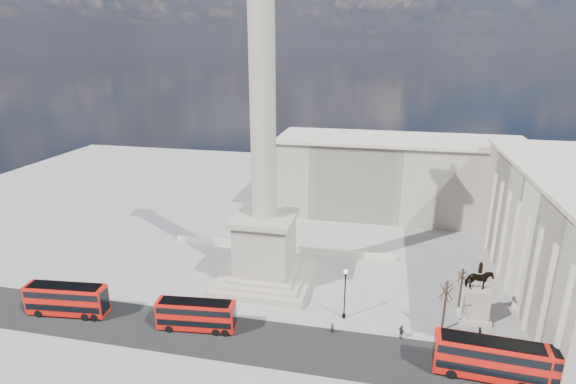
{
  "coord_description": "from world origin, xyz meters",
  "views": [
    {
      "loc": [
        16.69,
        -55.2,
        34.65
      ],
      "look_at": [
        4.04,
        2.84,
        15.45
      ],
      "focal_mm": 28.0,
      "sensor_mm": 36.0,
      "label": 1
    }
  ],
  "objects_px": {
    "red_bus_a": "(67,299)",
    "pedestrian_walking": "(332,329)",
    "equestrian_statue": "(476,300)",
    "pedestrian_crossing": "(401,332)",
    "nelsons_column": "(264,202)",
    "victorian_lamp": "(345,290)",
    "pedestrian_standing": "(479,333)",
    "red_bus_b": "(197,315)",
    "red_bus_c": "(490,359)"
  },
  "relations": [
    {
      "from": "equestrian_statue",
      "to": "pedestrian_crossing",
      "type": "xyz_separation_m",
      "value": [
        -9.54,
        -6.38,
        -2.01
      ]
    },
    {
      "from": "victorian_lamp",
      "to": "pedestrian_crossing",
      "type": "xyz_separation_m",
      "value": [
        7.41,
        -3.08,
        -3.28
      ]
    },
    {
      "from": "red_bus_c",
      "to": "pedestrian_standing",
      "type": "bearing_deg",
      "value": 91.41
    },
    {
      "from": "nelsons_column",
      "to": "red_bus_a",
      "type": "bearing_deg",
      "value": -148.09
    },
    {
      "from": "red_bus_b",
      "to": "red_bus_c",
      "type": "xyz_separation_m",
      "value": [
        34.76,
        -1.55,
        0.33
      ]
    },
    {
      "from": "red_bus_a",
      "to": "pedestrian_crossing",
      "type": "bearing_deg",
      "value": -0.34
    },
    {
      "from": "red_bus_b",
      "to": "equestrian_statue",
      "type": "bearing_deg",
      "value": 9.92
    },
    {
      "from": "red_bus_a",
      "to": "red_bus_b",
      "type": "xyz_separation_m",
      "value": [
        18.4,
        0.54,
        -0.19
      ]
    },
    {
      "from": "victorian_lamp",
      "to": "pedestrian_standing",
      "type": "xyz_separation_m",
      "value": [
        16.79,
        -1.21,
        -3.34
      ]
    },
    {
      "from": "victorian_lamp",
      "to": "pedestrian_standing",
      "type": "height_order",
      "value": "victorian_lamp"
    },
    {
      "from": "red_bus_c",
      "to": "pedestrian_walking",
      "type": "height_order",
      "value": "red_bus_c"
    },
    {
      "from": "pedestrian_standing",
      "to": "nelsons_column",
      "type": "bearing_deg",
      "value": -25.5
    },
    {
      "from": "pedestrian_walking",
      "to": "pedestrian_standing",
      "type": "distance_m",
      "value": 18.08
    },
    {
      "from": "pedestrian_standing",
      "to": "red_bus_a",
      "type": "bearing_deg",
      "value": -2.64
    },
    {
      "from": "red_bus_b",
      "to": "pedestrian_crossing",
      "type": "bearing_deg",
      "value": 2.03
    },
    {
      "from": "red_bus_a",
      "to": "victorian_lamp",
      "type": "bearing_deg",
      "value": 5.43
    },
    {
      "from": "pedestrian_standing",
      "to": "pedestrian_crossing",
      "type": "distance_m",
      "value": 9.56
    },
    {
      "from": "equestrian_statue",
      "to": "pedestrian_crossing",
      "type": "bearing_deg",
      "value": -146.23
    },
    {
      "from": "red_bus_c",
      "to": "red_bus_a",
      "type": "bearing_deg",
      "value": -177.8
    },
    {
      "from": "pedestrian_walking",
      "to": "pedestrian_standing",
      "type": "relative_size",
      "value": 0.85
    },
    {
      "from": "equestrian_statue",
      "to": "pedestrian_crossing",
      "type": "distance_m",
      "value": 11.66
    },
    {
      "from": "equestrian_statue",
      "to": "pedestrian_walking",
      "type": "relative_size",
      "value": 5.61
    },
    {
      "from": "red_bus_c",
      "to": "pedestrian_crossing",
      "type": "relative_size",
      "value": 6.16
    },
    {
      "from": "victorian_lamp",
      "to": "equestrian_statue",
      "type": "relative_size",
      "value": 0.85
    },
    {
      "from": "red_bus_b",
      "to": "victorian_lamp",
      "type": "relative_size",
      "value": 1.42
    },
    {
      "from": "equestrian_statue",
      "to": "red_bus_a",
      "type": "bearing_deg",
      "value": -168.94
    },
    {
      "from": "nelsons_column",
      "to": "victorian_lamp",
      "type": "relative_size",
      "value": 6.94
    },
    {
      "from": "pedestrian_standing",
      "to": "pedestrian_crossing",
      "type": "height_order",
      "value": "pedestrian_crossing"
    },
    {
      "from": "red_bus_c",
      "to": "equestrian_statue",
      "type": "height_order",
      "value": "equestrian_statue"
    },
    {
      "from": "red_bus_b",
      "to": "pedestrian_standing",
      "type": "distance_m",
      "value": 35.42
    },
    {
      "from": "nelsons_column",
      "to": "victorian_lamp",
      "type": "bearing_deg",
      "value": -30.44
    },
    {
      "from": "red_bus_c",
      "to": "equestrian_statue",
      "type": "xyz_separation_m",
      "value": [
        0.39,
        11.48,
        0.51
      ]
    },
    {
      "from": "nelsons_column",
      "to": "pedestrian_walking",
      "type": "bearing_deg",
      "value": -44.21
    },
    {
      "from": "red_bus_b",
      "to": "red_bus_c",
      "type": "distance_m",
      "value": 34.79
    },
    {
      "from": "red_bus_a",
      "to": "pedestrian_crossing",
      "type": "distance_m",
      "value": 44.22
    },
    {
      "from": "red_bus_a",
      "to": "victorian_lamp",
      "type": "distance_m",
      "value": 37.34
    },
    {
      "from": "red_bus_a",
      "to": "victorian_lamp",
      "type": "relative_size",
      "value": 1.54
    },
    {
      "from": "red_bus_a",
      "to": "equestrian_statue",
      "type": "bearing_deg",
      "value": 5.41
    },
    {
      "from": "red_bus_a",
      "to": "pedestrian_crossing",
      "type": "relative_size",
      "value": 5.84
    },
    {
      "from": "red_bus_a",
      "to": "equestrian_statue",
      "type": "distance_m",
      "value": 54.57
    },
    {
      "from": "red_bus_a",
      "to": "pedestrian_walking",
      "type": "height_order",
      "value": "red_bus_a"
    },
    {
      "from": "victorian_lamp",
      "to": "equestrian_statue",
      "type": "bearing_deg",
      "value": 11.03
    },
    {
      "from": "nelsons_column",
      "to": "red_bus_c",
      "type": "xyz_separation_m",
      "value": [
        29.47,
        -15.76,
        -10.46
      ]
    },
    {
      "from": "red_bus_b",
      "to": "victorian_lamp",
      "type": "bearing_deg",
      "value": 14.14
    },
    {
      "from": "nelsons_column",
      "to": "pedestrian_standing",
      "type": "xyz_separation_m",
      "value": [
        29.7,
        -8.8,
        -12.03
      ]
    },
    {
      "from": "red_bus_c",
      "to": "pedestrian_crossing",
      "type": "xyz_separation_m",
      "value": [
        -9.15,
        5.09,
        -1.51
      ]
    },
    {
      "from": "nelsons_column",
      "to": "red_bus_b",
      "type": "distance_m",
      "value": 18.61
    },
    {
      "from": "red_bus_a",
      "to": "red_bus_c",
      "type": "bearing_deg",
      "value": -6.73
    },
    {
      "from": "red_bus_a",
      "to": "pedestrian_standing",
      "type": "relative_size",
      "value": 6.23
    },
    {
      "from": "red_bus_a",
      "to": "red_bus_b",
      "type": "bearing_deg",
      "value": -3.96
    }
  ]
}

